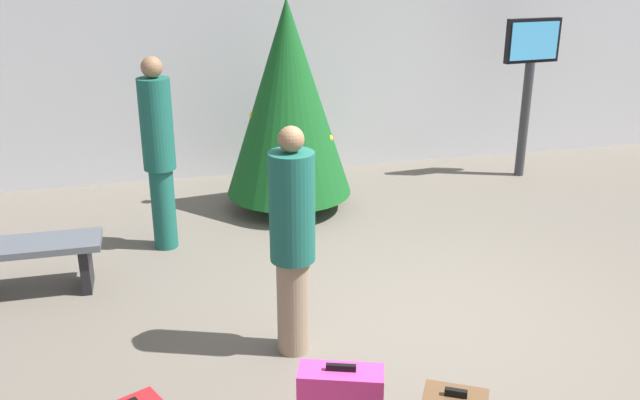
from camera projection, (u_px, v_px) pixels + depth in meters
ground_plane at (430, 322)px, 5.64m from camera, size 16.00×16.00×0.00m
back_wall at (310, 41)px, 8.94m from camera, size 16.00×0.20×3.39m
holiday_tree at (288, 99)px, 7.61m from camera, size 1.41×1.41×2.48m
flight_info_kiosk at (530, 71)px, 8.70m from camera, size 0.74×0.15×2.02m
waiting_bench at (28, 257)px, 5.99m from camera, size 1.24×0.44×0.48m
traveller_0 at (292, 238)px, 4.94m from camera, size 0.46×0.46×1.74m
traveller_1 at (159, 149)px, 6.68m from camera, size 0.38×0.38×1.92m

